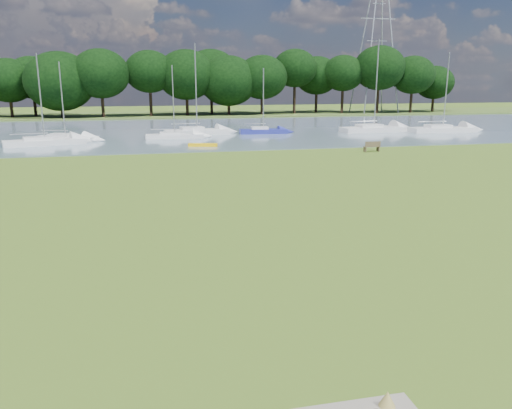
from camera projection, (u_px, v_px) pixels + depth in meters
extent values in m
plane|color=#4D5E21|center=(208.00, 225.00, 20.62)|extent=(220.00, 220.00, 0.00)
cube|color=slate|center=(163.00, 131.00, 60.42)|extent=(220.00, 40.00, 0.10)
cube|color=#4C6626|center=(156.00, 116.00, 88.85)|extent=(220.00, 20.00, 0.40)
cube|color=brown|center=(365.00, 149.00, 42.22)|extent=(0.10, 0.43, 0.44)
cube|color=brown|center=(378.00, 149.00, 42.54)|extent=(0.10, 0.43, 0.44)
cube|color=brown|center=(372.00, 146.00, 42.33)|extent=(1.46, 0.50, 0.05)
cube|color=brown|center=(373.00, 144.00, 42.10)|extent=(1.44, 0.11, 0.43)
cube|color=yellow|center=(203.00, 145.00, 45.52)|extent=(2.70, 1.20, 0.26)
cylinder|color=#9DA2AD|center=(371.00, 40.00, 89.88)|extent=(0.23, 0.23, 26.09)
cylinder|color=#9DA2AD|center=(394.00, 40.00, 90.85)|extent=(0.23, 0.23, 26.09)
cylinder|color=#9DA2AD|center=(360.00, 42.00, 94.20)|extent=(0.23, 0.23, 26.09)
cylinder|color=#9DA2AD|center=(383.00, 42.00, 95.17)|extent=(0.23, 0.23, 26.09)
cube|color=#9DA2AD|center=(378.00, 19.00, 91.59)|extent=(6.84, 0.15, 0.15)
cylinder|color=black|center=(10.00, 104.00, 79.60)|extent=(0.55, 0.55, 4.23)
ellipsoid|color=black|center=(6.00, 71.00, 78.37)|extent=(7.76, 7.76, 6.59)
cylinder|color=black|center=(56.00, 103.00, 81.05)|extent=(0.55, 0.55, 4.55)
ellipsoid|color=black|center=(53.00, 68.00, 79.73)|extent=(8.87, 8.87, 7.54)
cylinder|color=black|center=(101.00, 106.00, 82.66)|extent=(0.55, 0.55, 3.59)
ellipsoid|color=black|center=(99.00, 78.00, 81.62)|extent=(9.98, 9.98, 8.48)
cylinder|color=black|center=(144.00, 104.00, 84.12)|extent=(0.55, 0.55, 3.91)
ellipsoid|color=black|center=(143.00, 75.00, 82.98)|extent=(7.76, 7.76, 6.59)
cylinder|color=black|center=(186.00, 103.00, 85.57)|extent=(0.55, 0.55, 4.23)
ellipsoid|color=black|center=(185.00, 72.00, 84.34)|extent=(8.87, 8.87, 7.54)
cylinder|color=black|center=(226.00, 102.00, 87.03)|extent=(0.55, 0.55, 4.55)
ellipsoid|color=black|center=(226.00, 69.00, 85.71)|extent=(9.98, 9.98, 8.48)
cylinder|color=black|center=(265.00, 104.00, 88.64)|extent=(0.55, 0.55, 3.59)
ellipsoid|color=black|center=(265.00, 79.00, 87.59)|extent=(7.76, 7.76, 6.59)
cylinder|color=black|center=(303.00, 103.00, 90.09)|extent=(0.55, 0.55, 3.91)
ellipsoid|color=black|center=(303.00, 76.00, 88.95)|extent=(8.87, 8.87, 7.54)
cylinder|color=black|center=(339.00, 102.00, 91.55)|extent=(0.55, 0.55, 4.23)
ellipsoid|color=black|center=(340.00, 73.00, 90.32)|extent=(9.98, 9.98, 8.48)
cylinder|color=black|center=(374.00, 100.00, 93.00)|extent=(0.55, 0.55, 4.55)
ellipsoid|color=black|center=(376.00, 70.00, 91.68)|extent=(7.76, 7.76, 6.59)
cylinder|color=black|center=(408.00, 103.00, 94.61)|extent=(0.55, 0.55, 3.59)
ellipsoid|color=black|center=(410.00, 79.00, 93.57)|extent=(8.87, 8.87, 7.54)
cylinder|color=black|center=(441.00, 102.00, 96.07)|extent=(0.55, 0.55, 3.91)
ellipsoid|color=black|center=(443.00, 76.00, 94.93)|extent=(9.98, 9.98, 8.48)
cube|color=silver|center=(66.00, 138.00, 49.64)|extent=(6.48, 3.92, 0.66)
cube|color=silver|center=(61.00, 134.00, 49.61)|extent=(2.55, 2.09, 0.42)
cylinder|color=#A5A8AD|center=(62.00, 100.00, 48.75)|extent=(0.11, 0.11, 7.16)
cube|color=silver|center=(45.00, 141.00, 46.68)|extent=(7.45, 3.91, 0.69)
cube|color=silver|center=(38.00, 137.00, 46.31)|extent=(2.85, 2.21, 0.44)
cylinder|color=#A5A8AD|center=(40.00, 97.00, 45.72)|extent=(0.12, 0.12, 7.77)
cube|color=silver|center=(175.00, 135.00, 52.03)|extent=(5.96, 1.84, 0.61)
cube|color=silver|center=(170.00, 132.00, 51.86)|extent=(2.11, 1.37, 0.39)
cylinder|color=#A5A8AD|center=(173.00, 100.00, 51.17)|extent=(0.10, 0.10, 6.95)
cube|color=silver|center=(374.00, 128.00, 59.13)|extent=(8.41, 3.20, 0.80)
cube|color=silver|center=(369.00, 124.00, 58.80)|extent=(3.06, 2.11, 0.52)
cylinder|color=#A5A8AD|center=(377.00, 84.00, 57.90)|extent=(0.14, 0.14, 9.92)
cube|color=silver|center=(443.00, 129.00, 58.59)|extent=(7.98, 2.41, 0.80)
cube|color=silver|center=(438.00, 125.00, 58.35)|extent=(2.82, 1.81, 0.51)
cylinder|color=#A5A8AD|center=(446.00, 90.00, 57.54)|extent=(0.14, 0.14, 8.44)
cube|color=navy|center=(263.00, 130.00, 56.85)|extent=(5.44, 1.74, 0.72)
cube|color=silver|center=(260.00, 127.00, 56.68)|extent=(1.93, 1.27, 0.46)
cylinder|color=#A5A8AD|center=(263.00, 99.00, 56.02)|extent=(0.12, 0.12, 6.72)
cube|color=silver|center=(197.00, 131.00, 55.83)|extent=(7.37, 3.04, 0.80)
cube|color=silver|center=(192.00, 127.00, 55.51)|extent=(2.71, 1.93, 0.51)
cylinder|color=#A5A8AD|center=(196.00, 87.00, 54.69)|extent=(0.14, 0.14, 9.24)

